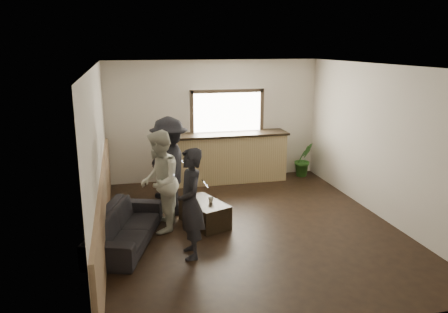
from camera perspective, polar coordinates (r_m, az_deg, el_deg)
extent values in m
cube|color=black|center=(7.87, 3.38, -9.07)|extent=(5.00, 6.00, 0.01)
cube|color=silver|center=(7.23, 3.71, 11.75)|extent=(5.00, 6.00, 0.01)
cube|color=beige|center=(10.27, -1.29, 4.71)|extent=(5.00, 0.01, 2.80)
cube|color=beige|center=(4.76, 14.06, -7.40)|extent=(5.00, 0.01, 2.80)
cube|color=beige|center=(7.13, -16.08, -0.22)|extent=(0.01, 6.00, 2.80)
cube|color=beige|center=(8.48, 19.95, 1.75)|extent=(0.01, 6.00, 2.80)
cube|color=#967555|center=(7.38, -15.38, -6.61)|extent=(0.06, 5.90, 1.10)
cube|color=#A18857|center=(10.21, 0.76, -0.22)|extent=(2.60, 0.60, 1.10)
cube|color=black|center=(10.08, 0.77, 2.94)|extent=(2.70, 0.68, 0.05)
cube|color=white|center=(10.27, 0.40, 5.84)|extent=(1.60, 0.06, 0.90)
cube|color=#3F3326|center=(10.18, 0.44, 8.54)|extent=(1.72, 0.08, 0.08)
cube|color=#3F3326|center=(10.08, -4.23, 5.64)|extent=(0.08, 0.08, 1.06)
cube|color=#3F3326|center=(10.47, 4.93, 5.95)|extent=(0.08, 0.08, 1.06)
imported|color=black|center=(7.29, -12.75, -8.91)|extent=(1.35, 2.13, 0.58)
cube|color=black|center=(7.86, -2.54, -7.40)|extent=(0.84, 1.09, 0.43)
imported|color=silver|center=(7.89, -4.27, -5.33)|extent=(0.13, 0.13, 0.09)
imported|color=silver|center=(7.74, -1.73, -5.70)|extent=(0.11, 0.11, 0.09)
imported|color=#2D6623|center=(10.80, 10.37, -0.38)|extent=(0.53, 0.46, 0.84)
imported|color=black|center=(6.54, -4.37, -6.15)|extent=(0.41, 0.62, 1.68)
cube|color=black|center=(6.48, -2.50, -3.57)|extent=(0.09, 0.07, 0.12)
cube|color=silver|center=(6.47, -2.49, -3.56)|extent=(0.08, 0.06, 0.11)
imported|color=beige|center=(7.49, -8.44, -3.28)|extent=(0.82, 0.97, 1.76)
cube|color=black|center=(7.42, -6.80, -2.01)|extent=(0.10, 0.09, 0.12)
cube|color=silver|center=(7.41, -6.79, -1.99)|extent=(0.09, 0.08, 0.11)
imported|color=black|center=(8.18, -7.11, -1.30)|extent=(0.76, 1.24, 1.86)
cube|color=black|center=(8.17, -5.60, -0.44)|extent=(0.10, 0.08, 0.12)
cube|color=silver|center=(8.16, -5.59, -0.42)|extent=(0.08, 0.07, 0.11)
imported|color=black|center=(9.17, -7.67, -0.25)|extent=(0.89, 1.03, 1.66)
cube|color=black|center=(8.95, -6.54, 2.68)|extent=(0.12, 0.11, 0.12)
cube|color=silver|center=(8.94, -6.54, 2.70)|extent=(0.10, 0.10, 0.11)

